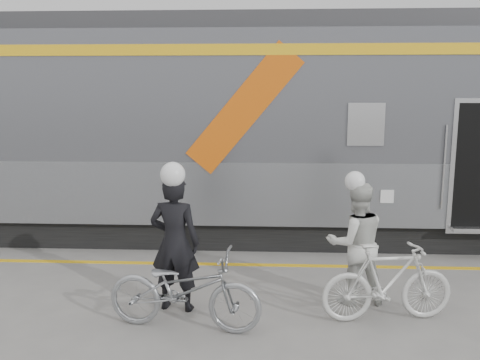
# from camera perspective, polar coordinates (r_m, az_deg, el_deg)

# --- Properties ---
(ground) EXTENTS (90.00, 90.00, 0.00)m
(ground) POSITION_cam_1_polar(r_m,az_deg,el_deg) (6.38, 5.61, -16.01)
(ground) COLOR slate
(ground) RESTS_ON ground
(train) EXTENTS (24.00, 3.17, 4.10)m
(train) POSITION_cam_1_polar(r_m,az_deg,el_deg) (10.06, 11.20, 5.59)
(train) COLOR black
(train) RESTS_ON ground
(safety_strip) EXTENTS (24.00, 0.12, 0.01)m
(safety_strip) POSITION_cam_1_polar(r_m,az_deg,el_deg) (8.37, 4.92, -9.52)
(safety_strip) COLOR #EAB114
(safety_strip) RESTS_ON ground
(man) EXTENTS (0.70, 0.51, 1.77)m
(man) POSITION_cam_1_polar(r_m,az_deg,el_deg) (6.56, -7.32, -7.02)
(man) COLOR black
(man) RESTS_ON ground
(bicycle_left) EXTENTS (1.93, 0.90, 0.97)m
(bicycle_left) POSITION_cam_1_polar(r_m,az_deg,el_deg) (6.15, -6.28, -12.12)
(bicycle_left) COLOR #929599
(bicycle_left) RESTS_ON ground
(woman) EXTENTS (0.87, 0.72, 1.63)m
(woman) POSITION_cam_1_polar(r_m,az_deg,el_deg) (6.91, 12.88, -6.93)
(woman) COLOR silver
(woman) RESTS_ON ground
(bicycle_right) EXTENTS (1.69, 0.70, 0.99)m
(bicycle_right) POSITION_cam_1_polar(r_m,az_deg,el_deg) (6.56, 16.23, -10.96)
(bicycle_right) COLOR beige
(bicycle_right) RESTS_ON ground
(helmet_man) EXTENTS (0.31, 0.31, 0.31)m
(helmet_man) POSITION_cam_1_polar(r_m,az_deg,el_deg) (6.33, -7.53, 1.99)
(helmet_man) COLOR white
(helmet_man) RESTS_ON man
(helmet_woman) EXTENTS (0.26, 0.26, 0.26)m
(helmet_woman) POSITION_cam_1_polar(r_m,az_deg,el_deg) (6.70, 13.19, 0.81)
(helmet_woman) COLOR white
(helmet_woman) RESTS_ON woman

